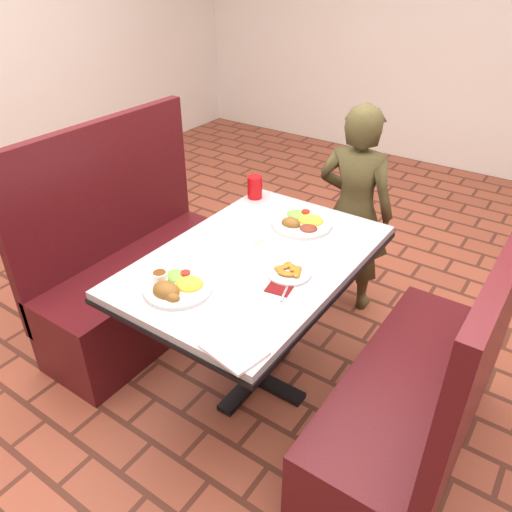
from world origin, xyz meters
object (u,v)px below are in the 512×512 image
at_px(dining_table, 256,274).
at_px(red_tumbler, 255,187).
at_px(diner_person, 354,211).
at_px(booth_bench_left, 139,277).
at_px(near_dinner_plate, 176,284).
at_px(booth_bench_right, 418,403).
at_px(far_dinner_plate, 303,220).
at_px(plantain_plate, 289,272).

relative_size(dining_table, red_tumbler, 10.12).
xyz_separation_m(dining_table, red_tumbler, (-0.34, 0.49, 0.16)).
bearing_deg(diner_person, booth_bench_left, 42.07).
bearing_deg(booth_bench_left, near_dinner_plate, -29.45).
xyz_separation_m(booth_bench_right, far_dinner_plate, (-0.78, 0.36, 0.45)).
relative_size(diner_person, plantain_plate, 6.68).
distance_m(diner_person, near_dinner_plate, 1.30).
relative_size(far_dinner_plate, plantain_plate, 1.57).
height_order(booth_bench_left, booth_bench_right, same).
bearing_deg(near_dinner_plate, diner_person, 82.07).
distance_m(booth_bench_right, diner_person, 1.19).
xyz_separation_m(dining_table, near_dinner_plate, (-0.11, -0.39, 0.13)).
distance_m(near_dinner_plate, far_dinner_plate, 0.76).
distance_m(diner_person, far_dinner_plate, 0.55).
height_order(near_dinner_plate, plantain_plate, near_dinner_plate).
xyz_separation_m(dining_table, diner_person, (0.06, 0.89, -0.04)).
bearing_deg(diner_person, far_dinner_plate, 81.68).
relative_size(booth_bench_right, near_dinner_plate, 4.45).
distance_m(booth_bench_right, red_tumbler, 1.33).
relative_size(plantain_plate, red_tumbler, 1.54).
xyz_separation_m(booth_bench_left, near_dinner_plate, (0.68, -0.39, 0.45)).
relative_size(booth_bench_right, plantain_plate, 6.51).
bearing_deg(booth_bench_left, red_tumbler, 47.10).
bearing_deg(red_tumbler, far_dinner_plate, -18.74).
bearing_deg(booth_bench_left, booth_bench_right, 0.00).
height_order(booth_bench_left, far_dinner_plate, booth_bench_left).
bearing_deg(far_dinner_plate, diner_person, 85.61).
xyz_separation_m(booth_bench_left, red_tumbler, (0.45, 0.49, 0.48)).
bearing_deg(far_dinner_plate, near_dinner_plate, -100.39).
height_order(diner_person, far_dinner_plate, diner_person).
bearing_deg(booth_bench_left, diner_person, 46.00).
height_order(far_dinner_plate, plantain_plate, far_dinner_plate).
bearing_deg(far_dinner_plate, dining_table, -93.62).
xyz_separation_m(dining_table, booth_bench_right, (0.80, 0.00, -0.32)).
xyz_separation_m(booth_bench_left, plantain_plate, (0.99, -0.04, 0.43)).
height_order(plantain_plate, red_tumbler, red_tumbler).
bearing_deg(dining_table, booth_bench_right, 0.00).
xyz_separation_m(diner_person, near_dinner_plate, (-0.18, -1.28, 0.16)).
relative_size(diner_person, red_tumbler, 10.28).
bearing_deg(diner_person, dining_table, 81.99).
height_order(near_dinner_plate, red_tumbler, red_tumbler).
height_order(far_dinner_plate, red_tumbler, red_tumbler).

